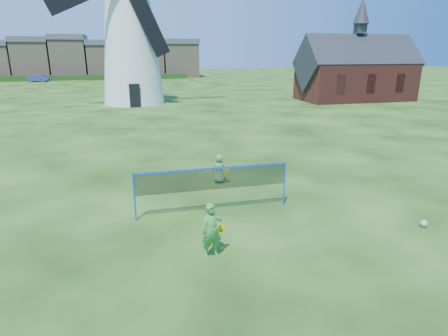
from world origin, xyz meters
TOP-DOWN VIEW (x-y plane):
  - ground at (0.00, 0.00)m, footprint 220.00×220.00m
  - windmill at (-2.04, 29.32)m, footprint 14.23×6.05m
  - chapel at (21.56, 26.38)m, footprint 12.40×6.01m
  - badminton_net at (-0.17, 0.48)m, footprint 5.05×0.05m
  - player_girl at (-0.82, -2.25)m, footprint 0.70×0.39m
  - player_boy at (0.72, 3.30)m, footprint 0.68×0.48m
  - play_ball at (5.79, -2.15)m, footprint 0.22×0.22m
  - terraced_houses at (-19.91, 72.00)m, footprint 64.35×8.40m
  - hedge at (-22.00, 66.00)m, footprint 62.00×0.80m
  - car_right at (-18.06, 63.90)m, footprint 3.94×2.46m

SIDE VIEW (x-z plane):
  - ground at x=0.00m, z-range 0.00..0.00m
  - play_ball at x=5.79m, z-range 0.00..0.22m
  - hedge at x=-22.00m, z-range 0.00..1.00m
  - player_boy at x=0.72m, z-range 0.00..1.17m
  - car_right at x=-18.06m, z-range 0.00..1.22m
  - player_girl at x=-0.82m, z-range 0.00..1.46m
  - badminton_net at x=-0.17m, z-range 0.36..1.91m
  - chapel at x=21.56m, z-range -2.29..8.19m
  - terraced_houses at x=-19.91m, z-range -0.24..8.09m
  - windmill at x=-2.04m, z-range -3.03..15.76m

